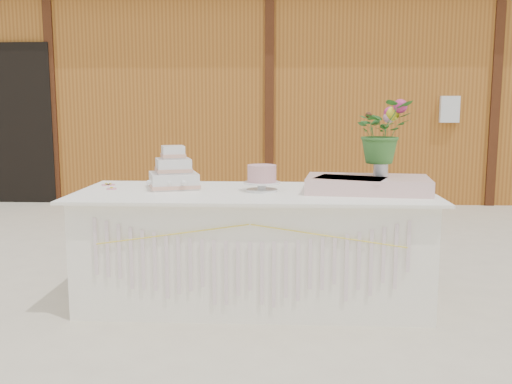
{
  "coord_description": "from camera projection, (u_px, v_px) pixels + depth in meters",
  "views": [
    {
      "loc": [
        0.2,
        -3.81,
        1.34
      ],
      "look_at": [
        0.0,
        0.3,
        0.72
      ],
      "focal_mm": 40.0,
      "sensor_mm": 36.0,
      "label": 1
    }
  ],
  "objects": [
    {
      "name": "pink_cake_stand",
      "position": [
        262.0,
        177.0,
        3.85
      ],
      "size": [
        0.25,
        0.25,
        0.18
      ],
      "color": "white",
      "rests_on": "cake_table"
    },
    {
      "name": "loose_flowers",
      "position": [
        111.0,
        186.0,
        4.06
      ],
      "size": [
        0.25,
        0.37,
        0.02
      ],
      "primitive_type": null,
      "rotation": [
        0.0,
        0.0,
        0.36
      ],
      "color": "pink",
      "rests_on": "cake_table"
    },
    {
      "name": "wedding_cake",
      "position": [
        174.0,
        174.0,
        3.99
      ],
      "size": [
        0.42,
        0.42,
        0.3
      ],
      "rotation": [
        0.0,
        0.0,
        0.31
      ],
      "color": "silver",
      "rests_on": "cake_table"
    },
    {
      "name": "satin_runner",
      "position": [
        367.0,
        184.0,
        3.82
      ],
      "size": [
        0.86,
        0.56,
        0.1
      ],
      "primitive_type": "cube",
      "rotation": [
        0.0,
        0.0,
        -0.12
      ],
      "color": "beige",
      "rests_on": "cake_table"
    },
    {
      "name": "bouquet",
      "position": [
        382.0,
        124.0,
        3.83
      ],
      "size": [
        0.45,
        0.41,
        0.43
      ],
      "primitive_type": "imported",
      "rotation": [
        0.0,
        0.0,
        0.24
      ],
      "color": "#356D2B",
      "rests_on": "flower_vase"
    },
    {
      "name": "ground",
      "position": [
        254.0,
        300.0,
        3.97
      ],
      "size": [
        80.0,
        80.0,
        0.0
      ],
      "primitive_type": "plane",
      "color": "beige",
      "rests_on": "ground"
    },
    {
      "name": "barn",
      "position": [
        272.0,
        86.0,
        9.64
      ],
      "size": [
        12.6,
        4.6,
        3.3
      ],
      "color": "#A16321",
      "rests_on": "ground"
    },
    {
      "name": "cake_table",
      "position": [
        254.0,
        247.0,
        3.91
      ],
      "size": [
        2.4,
        1.0,
        0.77
      ],
      "color": "white",
      "rests_on": "ground"
    },
    {
      "name": "flower_vase",
      "position": [
        381.0,
        166.0,
        3.87
      ],
      "size": [
        0.1,
        0.1,
        0.13
      ],
      "primitive_type": "cylinder",
      "color": "silver",
      "rests_on": "satin_runner"
    }
  ]
}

